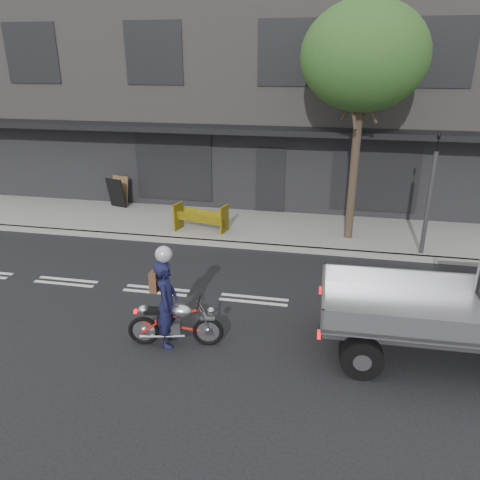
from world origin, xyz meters
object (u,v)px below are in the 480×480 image
Objects in this scene: street_tree at (364,57)px; traffic_light_pole at (429,201)px; motorcycle at (175,322)px; rider at (167,304)px; sandwich_board at (116,193)px; construction_barrier at (199,219)px.

street_tree is 4.23m from traffic_light_pole.
motorcycle is at bearing -118.49° from street_tree.
street_tree is at bearing -39.22° from rider.
motorcycle is at bearing -134.92° from traffic_light_pole.
traffic_light_pole is at bearing -55.39° from rider.
sandwich_board is (-4.67, 7.70, -0.19)m from rider.
street_tree reaches higher than rider.
construction_barrier is at bearing -13.23° from sandwich_board.
street_tree is 3.81× the size of rider.
rider is at bearing -135.71° from traffic_light_pole.
street_tree reaches higher than sandwich_board.
motorcycle is 1.72× the size of sandwich_board.
sandwich_board is at bearing 167.38° from traffic_light_pole.
street_tree is 6.55m from construction_barrier.
traffic_light_pole is 2.18× the size of construction_barrier.
motorcycle is (-3.40, -6.26, -4.78)m from street_tree.
sandwich_board is (-10.22, 2.29, -0.96)m from traffic_light_pole.
rider is 9.01m from sandwich_board.
sandwich_board is at bearing 21.56° from rider.
rider is 5.81m from construction_barrier.
traffic_light_pole is at bearing 2.62° from sandwich_board.
motorcycle is at bearing -78.58° from construction_barrier.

